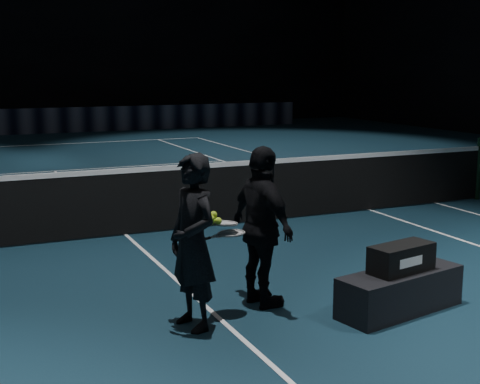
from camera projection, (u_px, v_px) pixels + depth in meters
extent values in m
plane|color=#0D2332|center=(126.00, 235.00, 9.39)|extent=(36.00, 36.00, 0.00)
cylinder|color=black|center=(479.00, 169.00, 11.84)|extent=(0.10, 0.10, 1.10)
cube|color=black|center=(125.00, 204.00, 9.31)|extent=(12.80, 0.02, 0.86)
cube|color=white|center=(124.00, 171.00, 9.22)|extent=(12.80, 0.03, 0.07)
cube|color=black|center=(13.00, 122.00, 23.23)|extent=(22.00, 0.15, 0.90)
cube|color=black|center=(400.00, 291.00, 6.43)|extent=(1.40, 0.70, 0.40)
cube|color=black|center=(401.00, 258.00, 6.37)|extent=(0.71, 0.41, 0.27)
cube|color=white|center=(411.00, 262.00, 6.23)|extent=(0.31, 0.07, 0.09)
imported|color=black|center=(193.00, 242.00, 5.93)|extent=(0.50, 0.65, 1.59)
imported|color=black|center=(262.00, 227.00, 6.49)|extent=(0.52, 0.98, 1.59)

